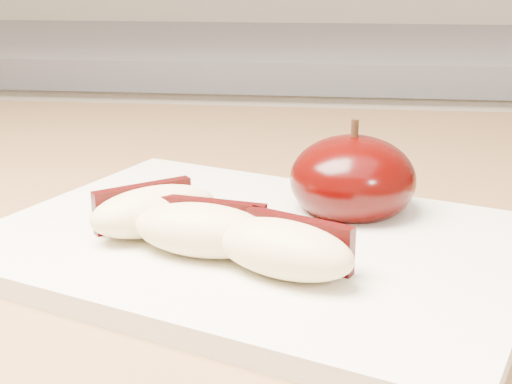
# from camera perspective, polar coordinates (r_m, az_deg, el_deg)

# --- Properties ---
(back_cabinet) EXTENTS (2.40, 0.62, 0.94)m
(back_cabinet) POSITION_cam_1_polar(r_m,az_deg,el_deg) (1.32, 7.31, -8.69)
(back_cabinet) COLOR silver
(back_cabinet) RESTS_ON ground
(cutting_board) EXTENTS (0.35, 0.30, 0.01)m
(cutting_board) POSITION_cam_1_polar(r_m,az_deg,el_deg) (0.40, 0.00, -4.21)
(cutting_board) COLOR silver
(cutting_board) RESTS_ON island_counter
(apple_half) EXTENTS (0.10, 0.10, 0.06)m
(apple_half) POSITION_cam_1_polar(r_m,az_deg,el_deg) (0.44, 7.73, 1.00)
(apple_half) COLOR black
(apple_half) RESTS_ON cutting_board
(apple_wedge_a) EXTENTS (0.08, 0.08, 0.03)m
(apple_wedge_a) POSITION_cam_1_polar(r_m,az_deg,el_deg) (0.40, -8.22, -1.46)
(apple_wedge_a) COLOR beige
(apple_wedge_a) RESTS_ON cutting_board
(apple_wedge_b) EXTENTS (0.08, 0.05, 0.03)m
(apple_wedge_b) POSITION_cam_1_polar(r_m,az_deg,el_deg) (0.37, -4.22, -2.98)
(apple_wedge_b) COLOR beige
(apple_wedge_b) RESTS_ON cutting_board
(apple_wedge_c) EXTENTS (0.08, 0.06, 0.03)m
(apple_wedge_c) POSITION_cam_1_polar(r_m,az_deg,el_deg) (0.35, 2.32, -4.49)
(apple_wedge_c) COLOR beige
(apple_wedge_c) RESTS_ON cutting_board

